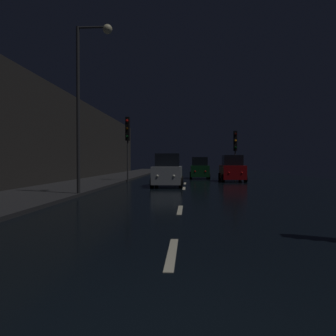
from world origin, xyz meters
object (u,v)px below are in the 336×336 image
object	(u,v)px
streetlamp_overhead	(87,85)
car_approaching_headlights	(168,171)
car_distant_taillights	(200,169)
traffic_light_far_left	(128,134)
traffic_light_far_right	(235,144)
car_parked_right_far	(232,169)

from	to	relation	value
streetlamp_overhead	car_approaching_headlights	world-z (taller)	streetlamp_overhead
car_distant_taillights	traffic_light_far_left	bearing A→B (deg)	133.33
traffic_light_far_right	streetlamp_overhead	size ratio (longest dim) A/B	0.57
traffic_light_far_right	car_distant_taillights	xyz separation A→B (m)	(-3.35, 0.31, -2.33)
traffic_light_far_right	car_parked_right_far	bearing A→B (deg)	-12.91
streetlamp_overhead	car_parked_right_far	world-z (taller)	streetlamp_overhead
streetlamp_overhead	car_distant_taillights	xyz separation A→B (m)	(5.74, 17.50, -4.27)
streetlamp_overhead	car_approaching_headlights	xyz separation A→B (m)	(3.34, 6.83, -4.22)
traffic_light_far_right	traffic_light_far_left	size ratio (longest dim) A/B	0.87
traffic_light_far_right	traffic_light_far_left	distance (m)	10.75
car_distant_taillights	streetlamp_overhead	bearing A→B (deg)	161.84
traffic_light_far_left	streetlamp_overhead	distance (m)	11.95
traffic_light_far_right	car_distant_taillights	size ratio (longest dim) A/B	1.11
car_distant_taillights	car_approaching_headlights	bearing A→B (deg)	167.31
streetlamp_overhead	car_distant_taillights	size ratio (longest dim) A/B	1.95
car_distant_taillights	car_parked_right_far	size ratio (longest dim) A/B	0.95
streetlamp_overhead	car_approaching_headlights	size ratio (longest dim) A/B	1.86
traffic_light_far_right	car_distant_taillights	world-z (taller)	traffic_light_far_right
traffic_light_far_right	car_parked_right_far	world-z (taller)	traffic_light_far_right
streetlamp_overhead	car_parked_right_far	size ratio (longest dim) A/B	1.86
car_approaching_headlights	car_parked_right_far	distance (m)	7.95
traffic_light_far_right	car_parked_right_far	xyz separation A→B (m)	(-0.80, -4.15, -2.28)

